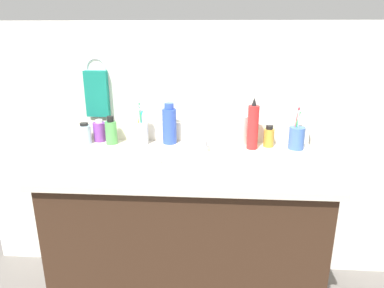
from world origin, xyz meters
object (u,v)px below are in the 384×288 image
(bottle_cream_purple, at_px, (100,131))
(cup_white_ceramic, at_px, (140,132))
(bottle_lotion_white, at_px, (240,129))
(bottle_toner_green, at_px, (111,132))
(bottle_shampoo_blue, at_px, (169,125))
(cup_blue_plastic, at_px, (297,137))
(bottle_oil_amber, at_px, (269,137))
(bottle_gel_clear, at_px, (85,134))
(hand_towel, at_px, (97,94))
(bottle_spray_red, at_px, (253,126))
(faucet, at_px, (205,143))

(bottle_cream_purple, height_order, cup_white_ceramic, cup_white_ceramic)
(bottle_lotion_white, bearing_deg, bottle_cream_purple, 179.97)
(bottle_toner_green, bearing_deg, bottle_shampoo_blue, 5.93)
(bottle_toner_green, height_order, cup_blue_plastic, cup_blue_plastic)
(bottle_lotion_white, xyz_separation_m, cup_white_ceramic, (-0.47, -0.04, -0.01))
(bottle_oil_amber, bearing_deg, bottle_gel_clear, -179.36)
(bottle_gel_clear, distance_m, bottle_cream_purple, 0.07)
(bottle_gel_clear, bearing_deg, hand_towel, 68.00)
(bottle_spray_red, distance_m, cup_blue_plastic, 0.20)
(bottle_lotion_white, height_order, cup_blue_plastic, cup_blue_plastic)
(bottle_oil_amber, relative_size, cup_blue_plastic, 0.53)
(cup_blue_plastic, bearing_deg, hand_towel, 172.99)
(hand_towel, distance_m, bottle_gel_clear, 0.20)
(bottle_spray_red, height_order, cup_blue_plastic, bottle_spray_red)
(bottle_shampoo_blue, xyz_separation_m, cup_blue_plastic, (0.58, -0.05, -0.03))
(bottle_lotion_white, xyz_separation_m, bottle_shampoo_blue, (-0.33, -0.01, 0.02))
(faucet, height_order, cup_white_ceramic, cup_white_ceramic)
(hand_towel, bearing_deg, cup_blue_plastic, -7.01)
(cup_blue_plastic, bearing_deg, bottle_gel_clear, 179.08)
(bottle_cream_purple, distance_m, bottle_lotion_white, 0.67)
(bottle_cream_purple, xyz_separation_m, cup_white_ceramic, (0.21, -0.04, 0.01))
(bottle_gel_clear, distance_m, bottle_shampoo_blue, 0.40)
(bottle_gel_clear, xyz_separation_m, bottle_cream_purple, (0.06, 0.04, 0.00))
(bottle_gel_clear, xyz_separation_m, bottle_toner_green, (0.13, 0.00, 0.01))
(cup_blue_plastic, bearing_deg, faucet, -176.69)
(bottle_cream_purple, bearing_deg, bottle_spray_red, -5.41)
(faucet, relative_size, cup_blue_plastic, 0.84)
(bottle_shampoo_blue, bearing_deg, cup_blue_plastic, -4.58)
(bottle_shampoo_blue, bearing_deg, hand_towel, 169.11)
(bottle_toner_green, distance_m, cup_white_ceramic, 0.14)
(bottle_toner_green, relative_size, bottle_shampoo_blue, 0.69)
(bottle_toner_green, xyz_separation_m, bottle_shampoo_blue, (0.27, 0.03, 0.03))
(bottle_gel_clear, bearing_deg, faucet, -3.99)
(bottle_cream_purple, bearing_deg, cup_white_ceramic, -9.75)
(faucet, xyz_separation_m, bottle_cream_purple, (-0.51, 0.08, 0.02))
(bottle_toner_green, distance_m, bottle_shampoo_blue, 0.28)
(bottle_oil_amber, distance_m, bottle_spray_red, 0.10)
(bottle_oil_amber, height_order, cup_blue_plastic, cup_blue_plastic)
(bottle_oil_amber, relative_size, bottle_spray_red, 0.43)
(faucet, relative_size, bottle_spray_red, 0.68)
(hand_towel, xyz_separation_m, bottle_lotion_white, (0.69, -0.06, -0.15))
(cup_blue_plastic, bearing_deg, bottle_lotion_white, 166.62)
(bottle_oil_amber, bearing_deg, bottle_toner_green, -179.43)
(faucet, height_order, bottle_cream_purple, bottle_cream_purple)
(cup_white_ceramic, bearing_deg, cup_blue_plastic, -1.91)
(faucet, distance_m, bottle_toner_green, 0.44)
(bottle_cream_purple, relative_size, cup_blue_plastic, 0.56)
(faucet, relative_size, bottle_cream_purple, 1.51)
(faucet, bearing_deg, hand_towel, 165.21)
(bottle_toner_green, xyz_separation_m, cup_blue_plastic, (0.85, -0.02, -0.00))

